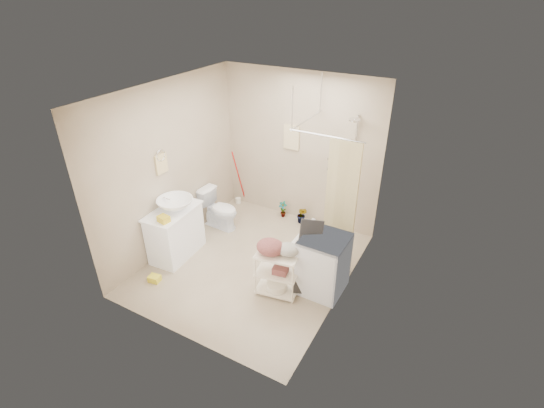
# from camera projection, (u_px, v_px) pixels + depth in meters

# --- Properties ---
(floor) EXTENTS (3.20, 3.20, 0.00)m
(floor) POSITION_uv_depth(u_px,v_px,m) (252.00, 264.00, 6.01)
(floor) COLOR tan
(floor) RESTS_ON ground
(ceiling) EXTENTS (2.80, 3.20, 0.04)m
(ceiling) POSITION_uv_depth(u_px,v_px,m) (247.00, 92.00, 4.72)
(ceiling) COLOR silver
(ceiling) RESTS_ON ground
(wall_back) EXTENTS (2.80, 0.04, 2.60)m
(wall_back) POSITION_uv_depth(u_px,v_px,m) (300.00, 150.00, 6.58)
(wall_back) COLOR #B9A88F
(wall_back) RESTS_ON ground
(wall_front) EXTENTS (2.80, 0.04, 2.60)m
(wall_front) POSITION_uv_depth(u_px,v_px,m) (170.00, 249.00, 4.15)
(wall_front) COLOR #B9A88F
(wall_front) RESTS_ON ground
(wall_left) EXTENTS (0.04, 3.20, 2.60)m
(wall_left) POSITION_uv_depth(u_px,v_px,m) (171.00, 168.00, 5.95)
(wall_left) COLOR #B9A88F
(wall_left) RESTS_ON ground
(wall_right) EXTENTS (0.04, 3.20, 2.60)m
(wall_right) POSITION_uv_depth(u_px,v_px,m) (348.00, 214.00, 4.78)
(wall_right) COLOR #B9A88F
(wall_right) RESTS_ON ground
(vanity) EXTENTS (0.56, 0.93, 0.79)m
(vanity) POSITION_uv_depth(u_px,v_px,m) (176.00, 233.00, 6.04)
(vanity) COLOR white
(vanity) RESTS_ON ground
(sink) EXTENTS (0.64, 0.64, 0.19)m
(sink) POSITION_uv_depth(u_px,v_px,m) (175.00, 204.00, 5.81)
(sink) COLOR white
(sink) RESTS_ON vanity
(counter_basket) EXTENTS (0.18, 0.15, 0.09)m
(counter_basket) POSITION_uv_depth(u_px,v_px,m) (164.00, 219.00, 5.55)
(counter_basket) COLOR gold
(counter_basket) RESTS_ON vanity
(floor_basket) EXTENTS (0.26, 0.21, 0.13)m
(floor_basket) POSITION_uv_depth(u_px,v_px,m) (154.00, 278.00, 5.63)
(floor_basket) COLOR yellow
(floor_basket) RESTS_ON ground
(toilet) EXTENTS (0.69, 0.42, 0.69)m
(toilet) POSITION_uv_depth(u_px,v_px,m) (220.00, 209.00, 6.77)
(toilet) COLOR white
(toilet) RESTS_ON ground
(mop) EXTENTS (0.13, 0.13, 1.10)m
(mop) POSITION_uv_depth(u_px,v_px,m) (237.00, 177.00, 7.38)
(mop) COLOR red
(mop) RESTS_ON ground
(potted_plant_a) EXTENTS (0.17, 0.12, 0.31)m
(potted_plant_a) POSITION_uv_depth(u_px,v_px,m) (283.00, 209.00, 7.14)
(potted_plant_a) COLOR brown
(potted_plant_a) RESTS_ON ground
(potted_plant_b) EXTENTS (0.19, 0.16, 0.33)m
(potted_plant_b) POSITION_uv_depth(u_px,v_px,m) (302.00, 215.00, 6.94)
(potted_plant_b) COLOR brown
(potted_plant_b) RESTS_ON ground
(hanging_towel) EXTENTS (0.28, 0.03, 0.42)m
(hanging_towel) POSITION_uv_depth(u_px,v_px,m) (292.00, 137.00, 6.53)
(hanging_towel) COLOR beige
(hanging_towel) RESTS_ON wall_back
(towel_ring) EXTENTS (0.04, 0.22, 0.34)m
(towel_ring) POSITION_uv_depth(u_px,v_px,m) (161.00, 162.00, 5.71)
(towel_ring) COLOR #EAD08B
(towel_ring) RESTS_ON wall_left
(tp_holder) EXTENTS (0.08, 0.12, 0.14)m
(tp_holder) POSITION_uv_depth(u_px,v_px,m) (180.00, 200.00, 6.26)
(tp_holder) COLOR white
(tp_holder) RESTS_ON wall_left
(shower) EXTENTS (1.10, 1.10, 2.10)m
(shower) POSITION_uv_depth(u_px,v_px,m) (335.00, 187.00, 5.93)
(shower) COLOR silver
(shower) RESTS_ON ground
(shampoo_bottle_a) EXTENTS (0.13, 0.13, 0.26)m
(shampoo_bottle_a) POSITION_uv_depth(u_px,v_px,m) (332.00, 150.00, 6.18)
(shampoo_bottle_a) COLOR silver
(shampoo_bottle_a) RESTS_ON shower
(shampoo_bottle_b) EXTENTS (0.08, 0.08, 0.16)m
(shampoo_bottle_b) POSITION_uv_depth(u_px,v_px,m) (339.00, 154.00, 6.15)
(shampoo_bottle_b) COLOR #466AAE
(shampoo_bottle_b) RESTS_ON shower
(washing_machine) EXTENTS (0.59, 0.61, 0.85)m
(washing_machine) POSITION_uv_depth(u_px,v_px,m) (323.00, 264.00, 5.32)
(washing_machine) COLOR silver
(washing_machine) RESTS_ON ground
(laundry_rack) EXTENTS (0.61, 0.42, 0.77)m
(laundry_rack) POSITION_uv_depth(u_px,v_px,m) (277.00, 270.00, 5.28)
(laundry_rack) COLOR white
(laundry_rack) RESTS_ON ground
(ironing_board) EXTENTS (0.31, 0.23, 1.08)m
(ironing_board) POSITION_uv_depth(u_px,v_px,m) (308.00, 257.00, 5.27)
(ironing_board) COLOR black
(ironing_board) RESTS_ON ground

